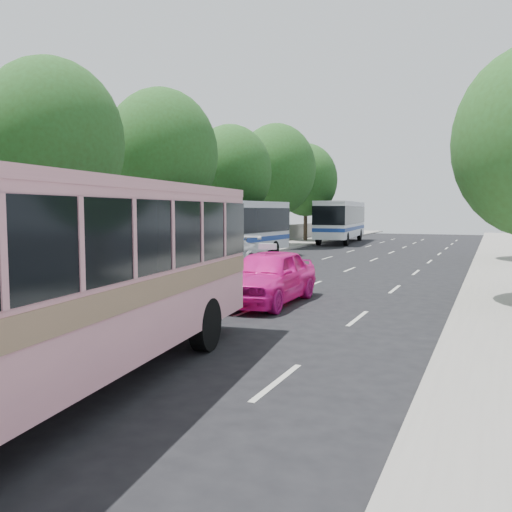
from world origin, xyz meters
The scene contains 14 objects.
ground centered at (0.00, 0.00, 0.00)m, with size 120.00×120.00×0.00m, color black.
sidewalk_left centered at (-8.50, 20.00, 0.07)m, with size 4.00×90.00×0.15m, color #9E998E.
low_wall centered at (-10.30, 20.00, 0.90)m, with size 0.30×90.00×1.50m, color #9E998E.
tree_left_b centered at (-8.42, 5.94, 5.82)m, with size 5.70×5.70×8.88m.
tree_left_c centered at (-8.62, 13.94, 6.12)m, with size 6.00×6.00×9.35m.
tree_left_d centered at (-8.52, 21.94, 5.63)m, with size 5.52×5.52×8.60m.
tree_left_e centered at (-8.42, 29.94, 6.43)m, with size 6.30×6.30×9.82m.
tree_left_f centered at (-8.62, 37.94, 6.00)m, with size 5.88×5.88×9.16m.
pink_bus centered at (1.30, -4.00, 2.14)m, with size 4.14×11.02×3.43m.
pink_taxi centered at (1.00, 5.30, 0.86)m, with size 2.03×5.04×1.72m, color #F2159A.
white_pickup centered at (-4.50, 11.63, 0.87)m, with size 2.45×6.03×1.75m, color silver.
tour_coach_front centered at (-6.30, 17.22, 2.10)m, with size 3.07×11.74×3.48m.
tour_coach_rear centered at (-5.29, 38.03, 2.25)m, with size 3.85×12.66×3.73m.
taxi_roof_sign centered at (1.00, 5.30, 1.81)m, with size 0.55×0.18×0.18m, color silver.
Camera 1 is at (7.52, -10.45, 2.94)m, focal length 38.00 mm.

